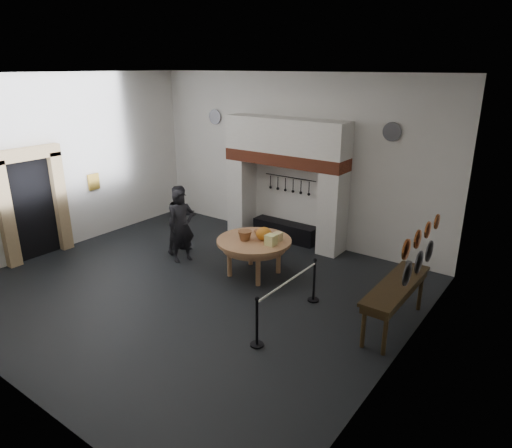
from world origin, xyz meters
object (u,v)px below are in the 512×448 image
Objects in this scene: barrier_post_far at (314,281)px; work_table at (254,241)px; visitor_far at (182,219)px; visitor_near at (182,226)px; barrier_post_near at (257,323)px; side_table at (396,285)px; iron_range at (285,231)px.

work_table is at bearing 170.57° from barrier_post_far.
barrier_post_far is (4.08, -0.30, -0.44)m from visitor_far.
visitor_far reaches higher than barrier_post_far.
visitor_near is at bearing -168.62° from work_table.
barrier_post_near is at bearing -109.55° from visitor_far.
side_table and barrier_post_far have the same top height.
iron_range is 2.11× the size of barrier_post_far.
visitor_far is at bearing 175.77° from barrier_post_far.
visitor_far is 1.98× the size of barrier_post_near.
iron_range is at bearing 132.35° from barrier_post_far.
visitor_near is at bearing 152.70° from barrier_post_near.
work_table is at bearing 127.41° from barrier_post_near.
work_table is 2.33m from visitor_far.
work_table is at bearing -74.44° from iron_range.
side_table is at bearing -68.15° from visitor_near.
iron_range is 1.07× the size of visitor_far.
side_table is 2.65m from barrier_post_near.
visitor_near reaches higher than work_table.
visitor_far is at bearing -125.68° from iron_range.
barrier_post_far reaches higher than iron_range.
visitor_near is 2.02× the size of barrier_post_far.
work_table is 0.97× the size of visitor_far.
barrier_post_far is at bearing -84.38° from visitor_far.
visitor_near is 4.17m from barrier_post_near.
work_table is 2.91m from barrier_post_near.
visitor_far is 1.98× the size of barrier_post_far.
visitor_far reaches higher than barrier_post_near.
barrier_post_near is at bearing -130.40° from side_table.
barrier_post_near is 2.00m from barrier_post_far.
work_table is 1.91× the size of barrier_post_far.
visitor_far is (-1.68, -2.34, 0.64)m from iron_range.
work_table is at bearing -57.71° from visitor_near.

